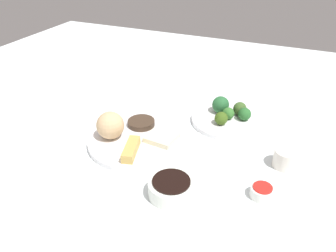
% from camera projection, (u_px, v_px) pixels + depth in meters
% --- Properties ---
extents(tabletop, '(2.20, 2.20, 0.02)m').
position_uv_depth(tabletop, '(147.00, 154.00, 0.92)').
color(tabletop, white).
rests_on(tabletop, ground).
extents(main_plate, '(0.28, 0.28, 0.02)m').
position_uv_depth(main_plate, '(137.00, 140.00, 0.94)').
color(main_plate, white).
rests_on(main_plate, tabletop).
extents(rice_scoop, '(0.08, 0.08, 0.08)m').
position_uv_depth(rice_scoop, '(111.00, 125.00, 0.92)').
color(rice_scoop, tan).
rests_on(rice_scoop, main_plate).
extents(spring_roll, '(0.05, 0.10, 0.02)m').
position_uv_depth(spring_roll, '(131.00, 149.00, 0.87)').
color(spring_roll, tan).
rests_on(spring_roll, main_plate).
extents(crab_rangoon_wonton, '(0.09, 0.08, 0.02)m').
position_uv_depth(crab_rangoon_wonton, '(162.00, 138.00, 0.92)').
color(crab_rangoon_wonton, beige).
rests_on(crab_rangoon_wonton, main_plate).
extents(stir_fry_heap, '(0.08, 0.08, 0.02)m').
position_uv_depth(stir_fry_heap, '(141.00, 123.00, 0.99)').
color(stir_fry_heap, '#3E2E22').
rests_on(stir_fry_heap, main_plate).
extents(broccoli_plate, '(0.23, 0.23, 0.01)m').
position_uv_depth(broccoli_plate, '(227.00, 120.00, 1.04)').
color(broccoli_plate, white).
rests_on(broccoli_plate, tabletop).
extents(broccoli_floret_0, '(0.04, 0.04, 0.04)m').
position_uv_depth(broccoli_floret_0, '(228.00, 113.00, 1.02)').
color(broccoli_floret_0, '#37722E').
rests_on(broccoli_floret_0, broccoli_plate).
extents(broccoli_floret_1, '(0.04, 0.04, 0.04)m').
position_uv_depth(broccoli_floret_1, '(221.00, 118.00, 0.99)').
color(broccoli_floret_1, '#3C5B1B').
rests_on(broccoli_floret_1, broccoli_plate).
extents(broccoli_floret_2, '(0.05, 0.05, 0.05)m').
position_uv_depth(broccoli_floret_2, '(221.00, 105.00, 1.05)').
color(broccoli_floret_2, '#286234').
rests_on(broccoli_floret_2, broccoli_plate).
extents(broccoli_floret_3, '(0.04, 0.04, 0.04)m').
position_uv_depth(broccoli_floret_3, '(245.00, 114.00, 1.02)').
color(broccoli_floret_3, '#27622B').
rests_on(broccoli_floret_3, broccoli_plate).
extents(broccoli_floret_4, '(0.04, 0.04, 0.04)m').
position_uv_depth(broccoli_floret_4, '(240.00, 109.00, 1.05)').
color(broccoli_floret_4, '#3C5C28').
rests_on(broccoli_floret_4, broccoli_plate).
extents(soy_sauce_bowl, '(0.11, 0.11, 0.04)m').
position_uv_depth(soy_sauce_bowl, '(171.00, 188.00, 0.75)').
color(soy_sauce_bowl, white).
rests_on(soy_sauce_bowl, tabletop).
extents(soy_sauce_bowl_liquid, '(0.09, 0.09, 0.00)m').
position_uv_depth(soy_sauce_bowl_liquid, '(171.00, 181.00, 0.74)').
color(soy_sauce_bowl_liquid, black).
rests_on(soy_sauce_bowl_liquid, soy_sauce_bowl).
extents(sauce_ramekin_sweet_and_sour, '(0.05, 0.05, 0.03)m').
position_uv_depth(sauce_ramekin_sweet_and_sour, '(262.00, 192.00, 0.75)').
color(sauce_ramekin_sweet_and_sour, white).
rests_on(sauce_ramekin_sweet_and_sour, tabletop).
extents(sauce_ramekin_sweet_and_sour_liquid, '(0.04, 0.04, 0.00)m').
position_uv_depth(sauce_ramekin_sweet_and_sour_liquid, '(263.00, 187.00, 0.74)').
color(sauce_ramekin_sweet_and_sour_liquid, red).
rests_on(sauce_ramekin_sweet_and_sour_liquid, sauce_ramekin_sweet_and_sour).
extents(teacup, '(0.06, 0.06, 0.05)m').
position_uv_depth(teacup, '(285.00, 158.00, 0.84)').
color(teacup, white).
rests_on(teacup, tabletop).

